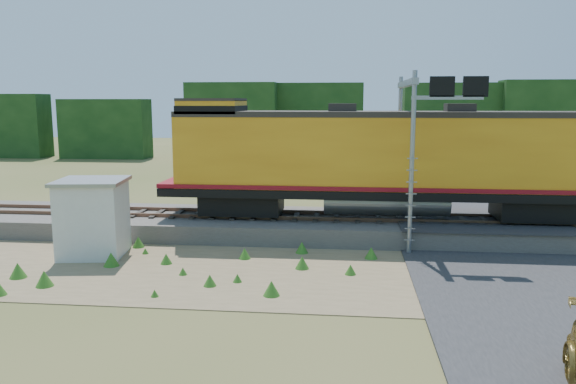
# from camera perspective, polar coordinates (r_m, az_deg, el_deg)

# --- Properties ---
(ground) EXTENTS (140.00, 140.00, 0.00)m
(ground) POSITION_cam_1_polar(r_m,az_deg,el_deg) (19.30, 1.87, -8.53)
(ground) COLOR #475123
(ground) RESTS_ON ground
(ballast) EXTENTS (70.00, 5.00, 0.80)m
(ballast) POSITION_cam_1_polar(r_m,az_deg,el_deg) (24.98, 2.90, -3.47)
(ballast) COLOR slate
(ballast) RESTS_ON ground
(rails) EXTENTS (70.00, 1.54, 0.16)m
(rails) POSITION_cam_1_polar(r_m,az_deg,el_deg) (24.88, 2.91, -2.39)
(rails) COLOR brown
(rails) RESTS_ON ballast
(dirt_shoulder) EXTENTS (26.00, 8.00, 0.03)m
(dirt_shoulder) POSITION_cam_1_polar(r_m,az_deg,el_deg) (20.01, -3.79, -7.86)
(dirt_shoulder) COLOR #8C7754
(dirt_shoulder) RESTS_ON ground
(road) EXTENTS (7.00, 66.00, 0.86)m
(road) POSITION_cam_1_polar(r_m,az_deg,el_deg) (20.72, 21.91, -7.70)
(road) COLOR #38383A
(road) RESTS_ON ground
(tree_line_north) EXTENTS (130.00, 3.00, 6.50)m
(tree_line_north) POSITION_cam_1_polar(r_m,az_deg,el_deg) (56.42, 4.78, 6.34)
(tree_line_north) COLOR #143413
(tree_line_north) RESTS_ON ground
(weed_clumps) EXTENTS (15.00, 6.20, 0.56)m
(weed_clumps) POSITION_cam_1_polar(r_m,az_deg,el_deg) (19.94, -8.29, -8.04)
(weed_clumps) COLOR #336D1F
(weed_clumps) RESTS_ON ground
(locomotive) EXTENTS (19.55, 2.98, 5.04)m
(locomotive) POSITION_cam_1_polar(r_m,az_deg,el_deg) (24.49, 9.39, 3.40)
(locomotive) COLOR black
(locomotive) RESTS_ON rails
(shed) EXTENTS (2.83, 2.83, 2.96)m
(shed) POSITION_cam_1_polar(r_m,az_deg,el_deg) (22.70, -19.19, -2.44)
(shed) COLOR silver
(shed) RESTS_ON ground
(signal_gantry) EXTENTS (2.78, 6.20, 7.01)m
(signal_gantry) POSITION_cam_1_polar(r_m,az_deg,el_deg) (23.84, 12.91, 7.50)
(signal_gantry) COLOR gray
(signal_gantry) RESTS_ON ground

